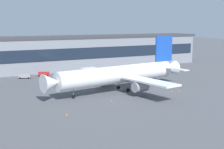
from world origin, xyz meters
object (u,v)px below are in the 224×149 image
Objects in this scene: pushback_tractor at (25,76)px; follow_me_car at (44,74)px; traffic_cone_2 at (111,101)px; airliner at (120,74)px; traffic_cone_3 at (179,90)px; traffic_cone_1 at (67,114)px; traffic_cone_0 at (171,91)px.

pushback_tractor is 1.14× the size of follow_me_car.
traffic_cone_2 is at bearing -85.55° from follow_me_car.
airliner is 20.21m from traffic_cone_3.
traffic_cone_3 is (26.51, 1.91, -0.03)m from traffic_cone_2.
pushback_tractor is 57.55m from traffic_cone_1.
traffic_cone_1 is at bearing -101.64° from follow_me_car.
airliner reaches higher than follow_me_car.
airliner is 9.86× the size of pushback_tractor.
traffic_cone_3 is at bearing 11.43° from traffic_cone_1.
traffic_cone_0 is 1.04× the size of traffic_cone_1.
traffic_cone_1 is at bearing -167.60° from traffic_cone_0.
traffic_cone_2 reaches higher than traffic_cone_3.
pushback_tractor is at bearing -170.79° from follow_me_car.
pushback_tractor is at bearing 85.95° from traffic_cone_1.
pushback_tractor is at bearing 128.35° from traffic_cone_3.
traffic_cone_0 is 3.24m from traffic_cone_3.
traffic_cone_0 is 1.13× the size of traffic_cone_3.
follow_me_car reaches higher than traffic_cone_3.
traffic_cone_3 is at bearing -29.08° from airliner.
airliner reaches higher than traffic_cone_0.
traffic_cone_1 is (-39.41, -8.66, -0.01)m from traffic_cone_0.
follow_me_car is at bearing 108.40° from airliner.
airliner reaches higher than traffic_cone_1.
traffic_cone_2 is (-9.46, -11.39, -5.23)m from airliner.
airliner is 31.78m from traffic_cone_1.
pushback_tractor is 9.06× the size of traffic_cone_2.
pushback_tractor is 8.13m from follow_me_car.
traffic_cone_1 is 0.99× the size of traffic_cone_2.
airliner is at bearing 50.30° from traffic_cone_2.
traffic_cone_2 is at bearing -175.22° from traffic_cone_0.
traffic_cone_1 is at bearing -168.57° from traffic_cone_3.
traffic_cone_0 is 23.35m from traffic_cone_2.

